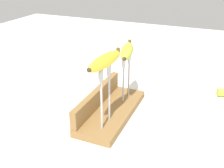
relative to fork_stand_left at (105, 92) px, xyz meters
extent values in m
plane|color=silver|center=(0.10, 0.02, -0.15)|extent=(3.00, 3.00, 0.00)
cube|color=olive|center=(0.10, 0.02, -0.13)|extent=(0.36, 0.14, 0.03)
cube|color=olive|center=(0.10, 0.08, -0.09)|extent=(0.35, 0.02, 0.07)
cylinder|color=#B2B2B7|center=(-0.03, 0.00, -0.04)|extent=(0.01, 0.01, 0.17)
cube|color=#B2B2B7|center=(-0.03, 0.00, 0.06)|extent=(0.03, 0.00, 0.04)
cylinder|color=#B2B2B7|center=(0.03, 0.00, -0.04)|extent=(0.01, 0.01, 0.17)
cube|color=#B2B2B7|center=(0.03, 0.00, 0.06)|extent=(0.03, 0.00, 0.04)
cylinder|color=#B2B2B7|center=(0.16, 0.00, -0.05)|extent=(0.01, 0.01, 0.14)
cube|color=#B2B2B7|center=(0.16, 0.00, 0.04)|extent=(0.03, 0.00, 0.04)
cylinder|color=#B2B2B7|center=(0.22, 0.00, -0.05)|extent=(0.01, 0.01, 0.14)
cube|color=#B2B2B7|center=(0.22, 0.00, 0.04)|extent=(0.03, 0.00, 0.04)
ellipsoid|color=yellow|center=(0.00, 0.00, 0.10)|extent=(0.18, 0.06, 0.04)
cylinder|color=brown|center=(0.08, -0.01, 0.11)|extent=(0.01, 0.01, 0.02)
sphere|color=#3F2D19|center=(-0.08, 0.01, 0.10)|extent=(0.01, 0.01, 0.01)
ellipsoid|color=#B2C138|center=(0.19, 0.00, 0.08)|extent=(0.18, 0.09, 0.04)
cylinder|color=brown|center=(0.27, 0.02, 0.08)|extent=(0.01, 0.01, 0.02)
sphere|color=#3F2D19|center=(0.11, -0.02, 0.08)|extent=(0.01, 0.01, 0.01)
cylinder|color=#B2B2B7|center=(0.53, 0.36, -0.14)|extent=(0.12, 0.04, 0.01)
cube|color=#B2B2B7|center=(0.61, 0.34, -0.14)|extent=(0.04, 0.03, 0.01)
cylinder|color=#B2B2B7|center=(0.01, -0.27, -0.14)|extent=(0.08, 0.12, 0.01)
cube|color=#B2B2B7|center=(0.06, -0.35, -0.14)|extent=(0.04, 0.04, 0.01)
cylinder|color=#B2C138|center=(0.41, -0.35, -0.13)|extent=(0.05, 0.06, 0.03)
camera|label=1|loc=(-0.67, -0.31, 0.38)|focal=42.05mm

